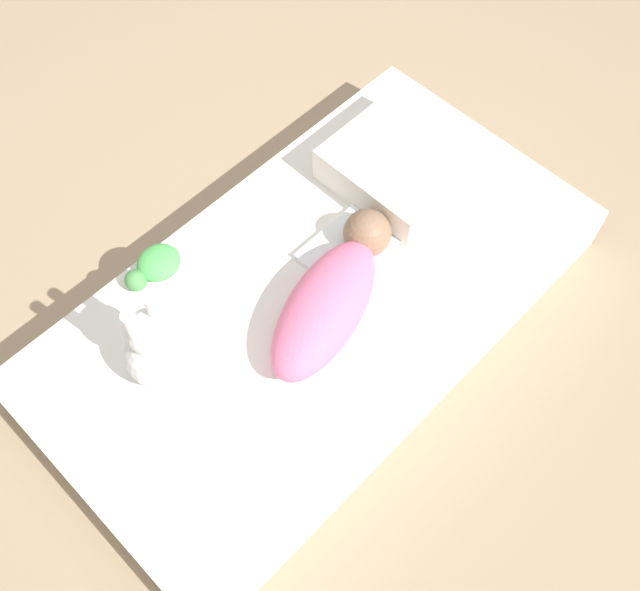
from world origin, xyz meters
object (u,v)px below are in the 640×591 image
swaddled_baby (332,296)px  pillow (401,164)px  bunny_plush (157,349)px  turtle_plush (154,266)px

swaddled_baby → pillow: swaddled_baby is taller
swaddled_baby → bunny_plush: 0.43m
bunny_plush → swaddled_baby: bearing=157.0°
bunny_plush → turtle_plush: bearing=-124.6°
swaddled_baby → pillow: size_ratio=1.52×
bunny_plush → turtle_plush: (-0.15, -0.22, -0.08)m
swaddled_baby → turtle_plush: 0.46m
turtle_plush → pillow: bearing=160.2°
pillow → swaddled_baby: bearing=19.8°
pillow → turtle_plush: pillow is taller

